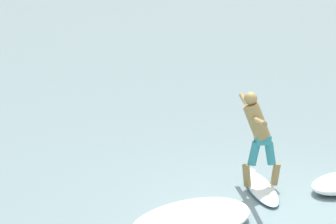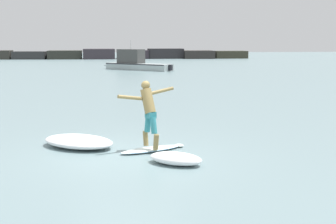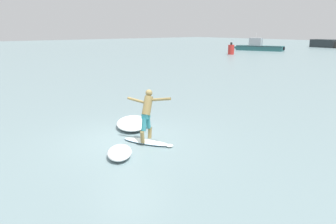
% 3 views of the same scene
% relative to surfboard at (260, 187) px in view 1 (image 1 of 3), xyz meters
% --- Properties ---
extents(ground_plane, '(200.00, 200.00, 0.00)m').
position_rel_surfboard_xyz_m(ground_plane, '(-0.65, -0.29, -0.05)').
color(ground_plane, gray).
extents(surfboard, '(1.82, 1.15, 0.23)m').
position_rel_surfboard_xyz_m(surfboard, '(0.00, 0.00, 0.00)').
color(surfboard, white).
rests_on(surfboard, ground).
extents(surfer, '(1.49, 0.93, 1.71)m').
position_rel_surfboard_xyz_m(surfer, '(-0.07, 0.07, 1.05)').
color(surfer, olive).
rests_on(surfer, surfboard).
extents(wave_foam_at_tail, '(2.40, 2.20, 0.31)m').
position_rel_surfboard_xyz_m(wave_foam_at_tail, '(-1.91, 0.67, 0.10)').
color(wave_foam_at_tail, white).
rests_on(wave_foam_at_tail, ground).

